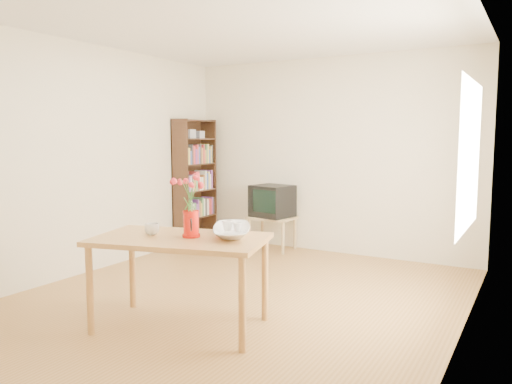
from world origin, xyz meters
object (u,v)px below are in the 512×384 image
Objects in this scene: bowl at (232,210)px; table at (180,247)px; mug at (152,229)px; television at (273,201)px; pitcher at (191,225)px.

table is at bearing -139.98° from bowl.
television reaches higher than mug.
pitcher is 0.35m from bowl.
mug is at bearing -151.20° from bowl.
table is 3.38× the size of bowl.
television is at bearing 88.78° from table.
table is 0.51m from bowl.
bowl is (0.24, 0.22, 0.11)m from pitcher.
pitcher is 1.79× the size of mug.
pitcher is at bearing -63.54° from television.
table is at bearing 136.68° from mug.
television reaches higher than table.
bowl is at bearing -57.55° from television.
bowl is at bearing 25.51° from table.
pitcher is 0.48× the size of bowl.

